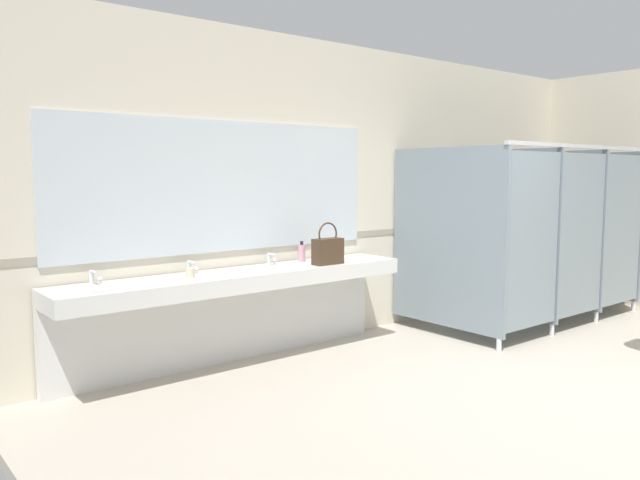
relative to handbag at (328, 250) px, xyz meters
The scene contains 9 objects.
ground_plane 2.68m from the handbag, 68.62° to the right, with size 7.62×6.07×0.10m, color #B2A899.
wall_back 1.15m from the handbag, 28.66° to the left, with size 7.62×0.12×2.99m, color beige.
wall_back_tile_band 1.00m from the handbag, 25.44° to the left, with size 7.62×0.01×0.06m, color #9E937F.
vanity_counter 0.95m from the handbag, 165.28° to the left, with size 3.27×0.55×0.96m.
mirror_panel 1.12m from the handbag, 153.60° to the left, with size 3.17×0.02×1.16m, color silver.
bathroom_stalls 2.76m from the handbag, 10.95° to the right, with size 2.84×1.45×1.99m.
handbag is the anchor object (origin of this frame).
soap_dispenser 0.32m from the handbag, 103.81° to the left, with size 0.07×0.07×0.20m.
paper_cup 1.37m from the handbag, behind, with size 0.07×0.07×0.08m, color beige.
Camera 1 is at (-4.57, -2.12, 1.69)m, focal length 35.00 mm.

